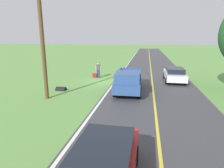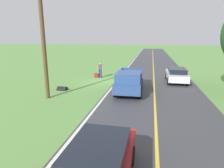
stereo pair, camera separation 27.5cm
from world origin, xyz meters
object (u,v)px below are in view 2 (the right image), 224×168
Objects in this scene: hitchhiker_walking at (100,69)px; suitcase_carried at (97,75)px; utility_pole_roadside at (43,38)px; pickup_truck_passing at (129,81)px; sedan_near_oncoming at (177,74)px; sedan_ahead_same_lane at (97,166)px.

hitchhiker_walking is 0.85m from suitcase_carried.
hitchhiker_walking is 3.57× the size of suitcase_carried.
utility_pole_roadside is (1.49, 7.84, 4.09)m from suitcase_carried.
pickup_truck_passing reaches higher than sedan_near_oncoming.
utility_pole_roadside reaches higher than sedan_ahead_same_lane.
utility_pole_roadside is at bearing 76.44° from hitchhiker_walking.
utility_pole_roadside is at bearing -52.06° from sedan_ahead_same_lane.
utility_pole_roadside reaches higher than sedan_near_oncoming.
suitcase_carried is 8.50m from sedan_near_oncoming.
suitcase_carried is 6.67m from pickup_truck_passing.
sedan_ahead_same_lane reaches higher than suitcase_carried.
sedan_near_oncoming is 1.00× the size of sedan_ahead_same_lane.
hitchhiker_walking is at bearing -53.77° from pickup_truck_passing.
hitchhiker_walking is 0.40× the size of sedan_near_oncoming.
utility_pole_roadside is (5.72, 2.73, 3.37)m from pickup_truck_passing.
hitchhiker_walking is 8.81m from utility_pole_roadside.
suitcase_carried is 0.09× the size of pickup_truck_passing.
pickup_truck_passing is at bearing 48.06° from sedan_near_oncoming.
pickup_truck_passing is at bearing -88.56° from sedan_ahead_same_lane.
pickup_truck_passing is 1.24× the size of sedan_near_oncoming.
pickup_truck_passing is at bearing 126.23° from hitchhiker_walking.
hitchhiker_walking is 0.20× the size of utility_pole_roadside.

